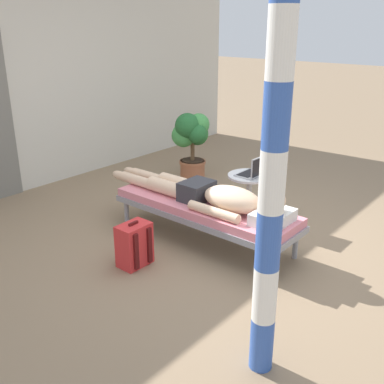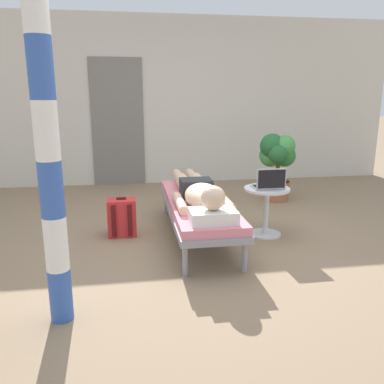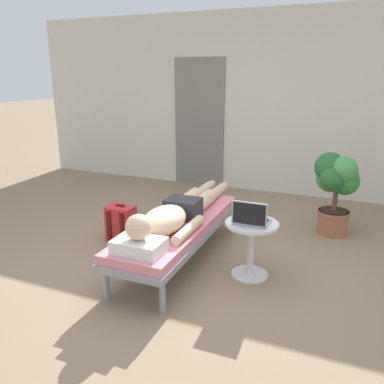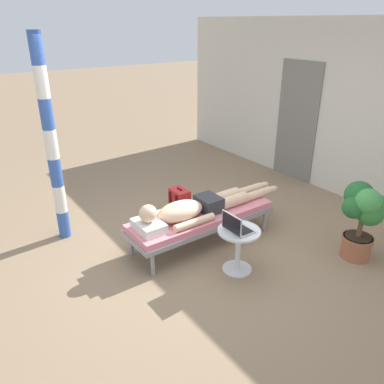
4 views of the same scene
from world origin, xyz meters
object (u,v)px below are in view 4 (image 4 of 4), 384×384
object	(u,v)px
side_table	(238,243)
porch_post	(51,144)
person_reclining	(197,207)
laptop	(236,227)
potted_plant	(363,212)
backpack	(180,202)
lounge_chair	(202,218)

from	to	relation	value
side_table	porch_post	xyz separation A→B (m)	(-1.91, -1.36, 0.92)
person_reclining	laptop	size ratio (longest dim) A/B	7.00
potted_plant	side_table	bearing A→B (deg)	-114.82
person_reclining	laptop	xyz separation A→B (m)	(0.74, -0.01, 0.07)
backpack	laptop	bearing A→B (deg)	-10.47
lounge_chair	side_table	bearing A→B (deg)	-2.93
backpack	porch_post	xyz separation A→B (m)	(-0.39, -1.59, 1.08)
lounge_chair	person_reclining	distance (m)	0.19
side_table	lounge_chair	bearing A→B (deg)	177.07
laptop	potted_plant	bearing A→B (deg)	65.98
person_reclining	lounge_chair	bearing A→B (deg)	90.00
potted_plant	porch_post	bearing A→B (deg)	-133.06
lounge_chair	side_table	distance (m)	0.74
backpack	person_reclining	bearing A→B (deg)	-19.31
backpack	potted_plant	size ratio (longest dim) A/B	0.45
backpack	porch_post	size ratio (longest dim) A/B	0.17
side_table	porch_post	distance (m)	2.52
lounge_chair	backpack	xyz separation A→B (m)	(-0.79, 0.19, -0.15)
lounge_chair	laptop	distance (m)	0.78
lounge_chair	potted_plant	xyz separation A→B (m)	(1.36, 1.32, 0.26)
lounge_chair	laptop	bearing A→B (deg)	-6.89
backpack	lounge_chair	bearing A→B (deg)	-13.73
side_table	porch_post	bearing A→B (deg)	-144.57
side_table	potted_plant	xyz separation A→B (m)	(0.63, 1.36, 0.25)
person_reclining	backpack	distance (m)	0.90
laptop	potted_plant	size ratio (longest dim) A/B	0.33
backpack	potted_plant	distance (m)	2.46
potted_plant	porch_post	size ratio (longest dim) A/B	0.37
lounge_chair	person_reclining	xyz separation A→B (m)	(0.00, -0.08, 0.17)
porch_post	backpack	bearing A→B (deg)	76.35
side_table	porch_post	size ratio (longest dim) A/B	0.21
laptop	porch_post	size ratio (longest dim) A/B	0.12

